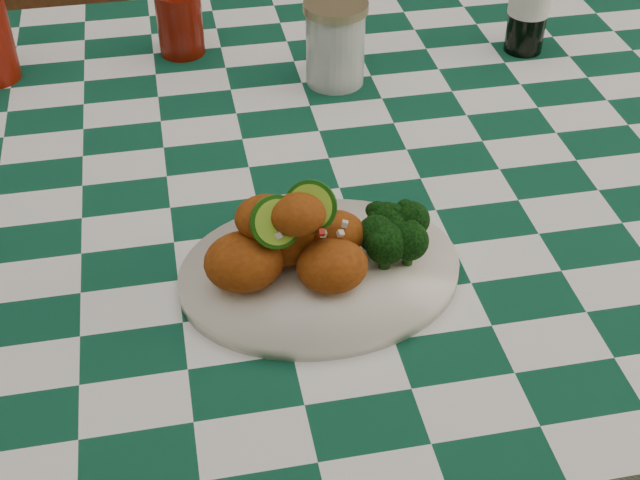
{
  "coord_description": "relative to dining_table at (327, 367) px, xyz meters",
  "views": [
    {
      "loc": [
        -0.19,
        -0.92,
        1.43
      ],
      "look_at": [
        -0.06,
        -0.22,
        0.84
      ],
      "focal_mm": 50.0,
      "sensor_mm": 36.0,
      "label": 1
    }
  ],
  "objects": [
    {
      "name": "wooden_chair_right",
      "position": [
        0.28,
        0.74,
        0.07
      ],
      "size": [
        0.5,
        0.52,
        0.93
      ],
      "primitive_type": null,
      "rotation": [
        0.0,
        0.0,
        0.18
      ],
      "color": "#472814",
      "rests_on": "ground"
    },
    {
      "name": "fried_chicken_pile",
      "position": [
        -0.08,
        -0.22,
        0.46
      ],
      "size": [
        0.15,
        0.11,
        0.1
      ],
      "primitive_type": null,
      "color": "#913D0E",
      "rests_on": "plate"
    },
    {
      "name": "dining_table",
      "position": [
        0.0,
        0.0,
        0.0
      ],
      "size": [
        1.66,
        1.06,
        0.79
      ],
      "primitive_type": null,
      "color": "#0C402B",
      "rests_on": "ground"
    },
    {
      "name": "ketchup_bottle",
      "position": [
        -0.16,
        0.32,
        0.46
      ],
      "size": [
        0.08,
        0.08,
        0.14
      ],
      "primitive_type": null,
      "rotation": [
        0.0,
        0.0,
        -0.16
      ],
      "color": "#630F04",
      "rests_on": "dining_table"
    },
    {
      "name": "wooden_chair_left",
      "position": [
        -0.43,
        0.75,
        0.07
      ],
      "size": [
        0.48,
        0.5,
        0.92
      ],
      "primitive_type": null,
      "rotation": [
        0.0,
        0.0,
        0.14
      ],
      "color": "#472814",
      "rests_on": "ground"
    },
    {
      "name": "broccoli_side",
      "position": [
        0.03,
        -0.21,
        0.44
      ],
      "size": [
        0.07,
        0.07,
        0.05
      ],
      "primitive_type": null,
      "color": "black",
      "rests_on": "plate"
    },
    {
      "name": "mason_jar",
      "position": [
        0.05,
        0.19,
        0.45
      ],
      "size": [
        0.12,
        0.12,
        0.12
      ],
      "primitive_type": null,
      "rotation": [
        0.0,
        0.0,
        -0.41
      ],
      "color": "#B2BCBA",
      "rests_on": "dining_table"
    },
    {
      "name": "plate",
      "position": [
        -0.06,
        -0.22,
        0.4
      ],
      "size": [
        0.31,
        0.25,
        0.02
      ],
      "primitive_type": null,
      "rotation": [
        0.0,
        0.0,
        0.04
      ],
      "color": "silver",
      "rests_on": "dining_table"
    }
  ]
}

